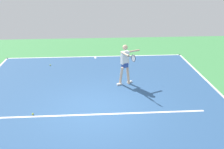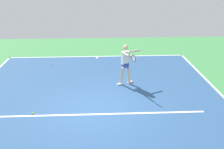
% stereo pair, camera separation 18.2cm
% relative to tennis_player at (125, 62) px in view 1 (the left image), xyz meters
% --- Properties ---
extents(ground_plane, '(21.70, 21.70, 0.00)m').
position_rel_tennis_player_xyz_m(ground_plane, '(1.29, 2.17, -1.05)').
color(ground_plane, '#428E4C').
extents(court_surface, '(10.27, 12.67, 0.00)m').
position_rel_tennis_player_xyz_m(court_surface, '(1.29, 2.17, -1.04)').
color(court_surface, '#2D5484').
rests_on(court_surface, ground_plane).
extents(court_line_baseline_near, '(10.27, 0.10, 0.01)m').
position_rel_tennis_player_xyz_m(court_line_baseline_near, '(1.29, -4.11, -1.04)').
color(court_line_baseline_near, white).
rests_on(court_line_baseline_near, ground_plane).
extents(court_line_service, '(7.70, 0.10, 0.01)m').
position_rel_tennis_player_xyz_m(court_line_service, '(1.29, 2.57, -1.04)').
color(court_line_service, white).
rests_on(court_line_service, ground_plane).
extents(court_line_centre_mark, '(0.10, 0.30, 0.01)m').
position_rel_tennis_player_xyz_m(court_line_centre_mark, '(1.29, -3.91, -1.04)').
color(court_line_centre_mark, white).
rests_on(court_line_centre_mark, ground_plane).
extents(tennis_player, '(1.05, 1.38, 1.81)m').
position_rel_tennis_player_xyz_m(tennis_player, '(0.00, 0.00, 0.00)').
color(tennis_player, beige).
rests_on(tennis_player, ground_plane).
extents(tennis_ball_near_player, '(0.07, 0.07, 0.07)m').
position_rel_tennis_player_xyz_m(tennis_ball_near_player, '(3.53, 2.43, -1.01)').
color(tennis_ball_near_player, '#CCE033').
rests_on(tennis_ball_near_player, ground_plane).
extents(tennis_ball_by_baseline, '(0.07, 0.07, 0.07)m').
position_rel_tennis_player_xyz_m(tennis_ball_by_baseline, '(3.69, -2.68, -1.01)').
color(tennis_ball_by_baseline, '#C6E53D').
rests_on(tennis_ball_by_baseline, ground_plane).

